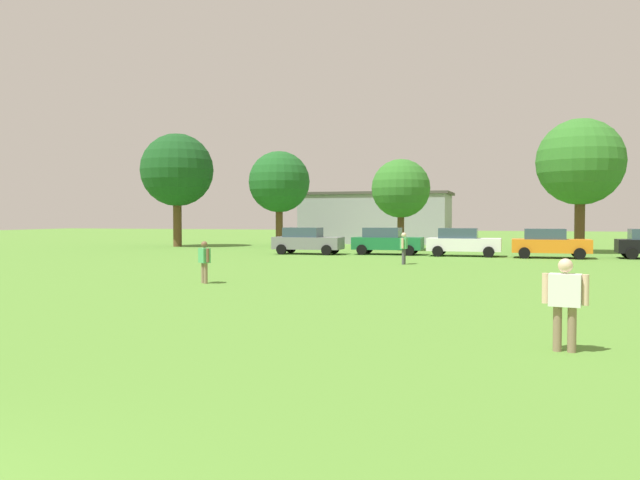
# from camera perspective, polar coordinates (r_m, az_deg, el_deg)

# --- Properties ---
(ground_plane) EXTENTS (160.00, 160.00, 0.00)m
(ground_plane) POSITION_cam_1_polar(r_m,az_deg,el_deg) (33.64, 6.90, -2.03)
(ground_plane) COLOR #568C33
(adult_bystander) EXTENTS (0.77, 0.39, 1.64)m
(adult_bystander) POSITION_cam_1_polar(r_m,az_deg,el_deg) (12.41, 20.32, -4.58)
(adult_bystander) COLOR #8C7259
(adult_bystander) RESTS_ON ground
(bystander_near_trees) EXTENTS (0.56, 0.53, 1.50)m
(bystander_near_trees) POSITION_cam_1_polar(r_m,az_deg,el_deg) (23.86, -9.91, -1.56)
(bystander_near_trees) COLOR #8C7259
(bystander_near_trees) RESTS_ON ground
(bystander_midfield) EXTENTS (0.30, 0.75, 1.58)m
(bystander_midfield) POSITION_cam_1_polar(r_m,az_deg,el_deg) (33.13, 7.21, -0.47)
(bystander_midfield) COLOR #4C4C51
(bystander_midfield) RESTS_ON ground
(parked_car_gray_0) EXTENTS (4.30, 2.02, 1.68)m
(parked_car_gray_0) POSITION_cam_1_polar(r_m,az_deg,el_deg) (41.79, -1.14, -0.05)
(parked_car_gray_0) COLOR slate
(parked_car_gray_0) RESTS_ON ground
(parked_car_green_1) EXTENTS (4.30, 2.02, 1.68)m
(parked_car_green_1) POSITION_cam_1_polar(r_m,az_deg,el_deg) (41.54, 5.73, -0.07)
(parked_car_green_1) COLOR #196B38
(parked_car_green_1) RESTS_ON ground
(parked_car_white_2) EXTENTS (4.30, 2.02, 1.68)m
(parked_car_white_2) POSITION_cam_1_polar(r_m,az_deg,el_deg) (40.51, 12.16, -0.16)
(parked_car_white_2) COLOR white
(parked_car_white_2) RESTS_ON ground
(parked_car_orange_3) EXTENTS (4.30, 2.02, 1.68)m
(parked_car_orange_3) POSITION_cam_1_polar(r_m,az_deg,el_deg) (40.02, 19.12, -0.25)
(parked_car_orange_3) COLOR orange
(parked_car_orange_3) RESTS_ON ground
(tree_far_left) EXTENTS (5.71, 5.71, 8.89)m
(tree_far_left) POSITION_cam_1_polar(r_m,az_deg,el_deg) (53.58, -12.19, 5.87)
(tree_far_left) COLOR brown
(tree_far_left) RESTS_ON ground
(tree_left) EXTENTS (4.84, 4.84, 7.54)m
(tree_left) POSITION_cam_1_polar(r_m,az_deg,el_deg) (52.62, -3.53, 4.99)
(tree_left) COLOR brown
(tree_left) RESTS_ON ground
(tree_center) EXTENTS (4.09, 4.09, 6.38)m
(tree_center) POSITION_cam_1_polar(r_m,az_deg,el_deg) (46.64, 6.97, 4.39)
(tree_center) COLOR brown
(tree_center) RESTS_ON ground
(tree_right) EXTENTS (5.58, 5.58, 8.70)m
(tree_right) POSITION_cam_1_polar(r_m,az_deg,el_deg) (46.20, 21.48, 6.23)
(tree_right) COLOR brown
(tree_right) RESTS_ON ground
(house_left) EXTENTS (13.30, 6.69, 4.52)m
(house_left) POSITION_cam_1_polar(r_m,az_deg,el_deg) (59.59, 4.86, 1.92)
(house_left) COLOR #9999A3
(house_left) RESTS_ON ground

